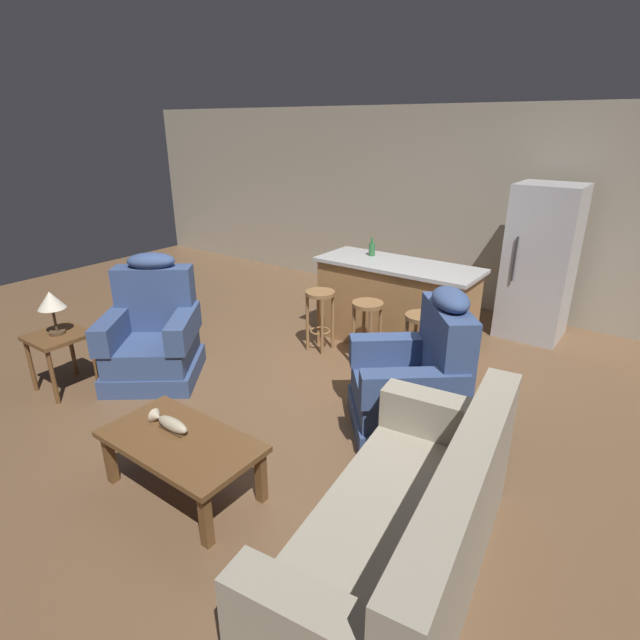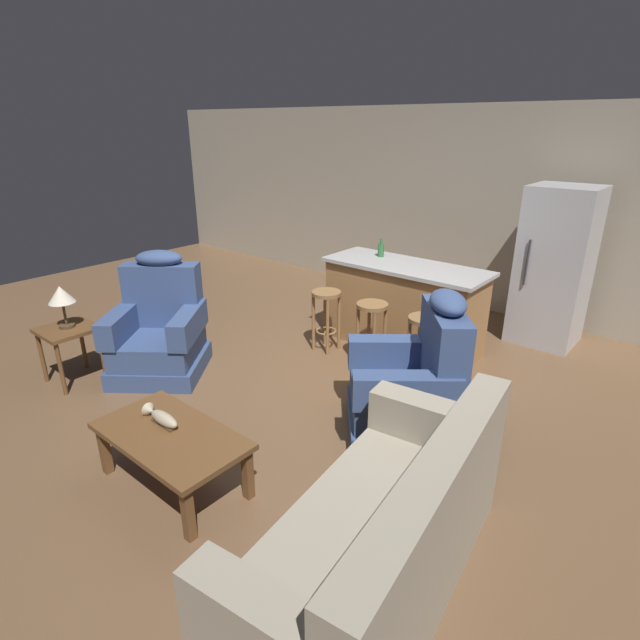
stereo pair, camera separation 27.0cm
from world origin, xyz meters
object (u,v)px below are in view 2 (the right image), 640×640
at_px(kitchen_island, 403,306).
at_px(table_lamp, 61,297).
at_px(bar_stool_middle, 372,323).
at_px(refrigerator, 554,267).
at_px(recliner_near_island, 412,384).
at_px(bar_stool_right, 424,338).
at_px(fish_figurine, 161,418).
at_px(bar_stool_left, 326,310).
at_px(end_table, 69,337).
at_px(recliner_near_lamp, 160,331).
at_px(couch, 383,537).
at_px(coffee_table, 171,440).
at_px(bottle_tall_green, 381,250).

bearing_deg(kitchen_island, table_lamp, -126.16).
height_order(kitchen_island, bar_stool_middle, kitchen_island).
bearing_deg(refrigerator, table_lamp, -128.97).
height_order(recliner_near_island, bar_stool_right, recliner_near_island).
bearing_deg(table_lamp, fish_figurine, -7.38).
bearing_deg(refrigerator, bar_stool_right, -107.60).
height_order(fish_figurine, bar_stool_left, bar_stool_left).
distance_m(bar_stool_middle, bar_stool_right, 0.60).
height_order(fish_figurine, end_table, end_table).
distance_m(fish_figurine, bar_stool_right, 2.49).
distance_m(recliner_near_lamp, end_table, 0.83).
bearing_deg(kitchen_island, couch, -60.60).
distance_m(coffee_table, bottle_tall_green, 3.27).
bearing_deg(bar_stool_middle, bar_stool_left, 180.00).
xyz_separation_m(recliner_near_lamp, bar_stool_right, (2.16, 1.46, 0.05)).
distance_m(end_table, kitchen_island, 3.43).
bearing_deg(bottle_tall_green, bar_stool_right, -36.57).
bearing_deg(fish_figurine, kitchen_island, 87.70).
height_order(bar_stool_left, refrigerator, refrigerator).
bearing_deg(bottle_tall_green, table_lamp, -119.38).
xyz_separation_m(coffee_table, bar_stool_left, (-0.62, 2.42, 0.11)).
bearing_deg(couch, end_table, -8.11).
relative_size(coffee_table, refrigerator, 0.62).
relative_size(recliner_near_lamp, bar_stool_right, 1.76).
bearing_deg(recliner_near_lamp, kitchen_island, 105.37).
height_order(fish_figurine, bar_stool_middle, bar_stool_middle).
bearing_deg(bottle_tall_green, refrigerator, 34.35).
relative_size(coffee_table, bar_stool_left, 1.62).
distance_m(recliner_near_lamp, bottle_tall_green, 2.56).
relative_size(couch, recliner_near_island, 1.66).
bearing_deg(table_lamp, bar_stool_left, 56.14).
xyz_separation_m(couch, recliner_near_lamp, (-3.15, 0.74, 0.08)).
distance_m(coffee_table, end_table, 2.07).
bearing_deg(kitchen_island, bar_stool_right, -46.09).
distance_m(end_table, bar_stool_middle, 2.95).
distance_m(kitchen_island, bar_stool_left, 0.86).
bearing_deg(fish_figurine, table_lamp, 172.62).
height_order(table_lamp, refrigerator, refrigerator).
distance_m(coffee_table, fish_figurine, 0.18).
height_order(coffee_table, kitchen_island, kitchen_island).
bearing_deg(coffee_table, bar_stool_left, 104.29).
height_order(coffee_table, bar_stool_left, bar_stool_left).
xyz_separation_m(recliner_near_island, bottle_tall_green, (-1.34, 1.53, 0.61)).
xyz_separation_m(couch, bar_stool_right, (-0.99, 2.20, 0.13)).
bearing_deg(refrigerator, bar_stool_middle, -122.77).
height_order(end_table, table_lamp, table_lamp).
bearing_deg(recliner_near_lamp, end_table, -71.75).
bearing_deg(end_table, coffee_table, -7.68).
xyz_separation_m(end_table, refrigerator, (3.20, 3.98, 0.42)).
relative_size(fish_figurine, end_table, 0.61).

